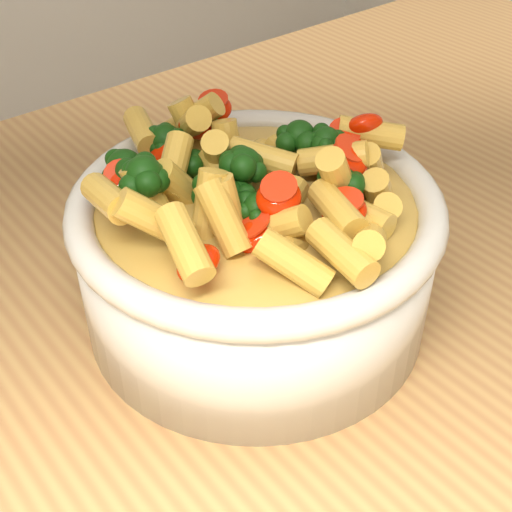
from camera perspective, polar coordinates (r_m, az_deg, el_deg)
table at (r=0.62m, az=7.60°, el=-8.13°), size 1.20×0.80×0.90m
serving_bowl at (r=0.47m, az=-0.00°, el=0.12°), size 0.24×0.24×0.10m
pasta_salad at (r=0.44m, az=-0.00°, el=6.72°), size 0.19×0.19×0.04m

